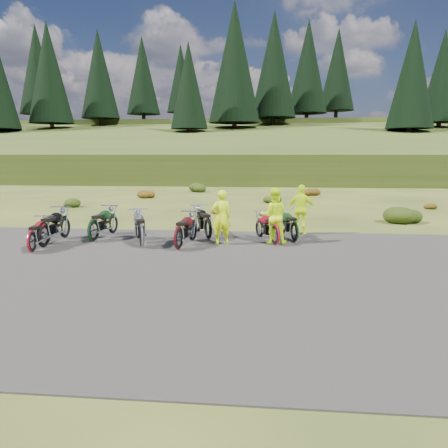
# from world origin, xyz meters

# --- Properties ---
(ground) EXTENTS (300.00, 300.00, 0.00)m
(ground) POSITION_xyz_m (0.00, 0.00, 0.00)
(ground) COLOR #303C14
(ground) RESTS_ON ground
(gravel_pad) EXTENTS (20.00, 12.00, 0.04)m
(gravel_pad) POSITION_xyz_m (0.00, -2.00, 0.00)
(gravel_pad) COLOR black
(gravel_pad) RESTS_ON ground
(hill_slope) EXTENTS (300.00, 45.97, 9.37)m
(hill_slope) POSITION_xyz_m (0.00, 50.00, 0.00)
(hill_slope) COLOR #303F15
(hill_slope) RESTS_ON ground
(hill_plateau) EXTENTS (300.00, 90.00, 9.17)m
(hill_plateau) POSITION_xyz_m (0.00, 110.00, 0.00)
(hill_plateau) COLOR #303F15
(hill_plateau) RESTS_ON ground
(conifer_15) EXTENTS (7.92, 7.92, 20.00)m
(conifer_15) POSITION_xyz_m (-45.00, 76.00, 20.16)
(conifer_15) COLOR black
(conifer_15) RESTS_ON ground
(conifer_17) EXTENTS (7.04, 7.04, 18.00)m
(conifer_17) POSITION_xyz_m (-33.00, 57.00, 15.97)
(conifer_17) COLOR black
(conifer_17) RESTS_ON ground
(conifer_18) EXTENTS (6.60, 6.60, 17.00)m
(conifer_18) POSITION_xyz_m (-27.00, 63.00, 16.66)
(conifer_18) COLOR black
(conifer_18) RESTS_ON ground
(conifer_19) EXTENTS (6.16, 6.16, 16.00)m
(conifer_19) POSITION_xyz_m (-21.00, 69.00, 17.36)
(conifer_19) COLOR black
(conifer_19) RESTS_ON ground
(conifer_20) EXTENTS (5.72, 5.72, 15.00)m
(conifer_20) POSITION_xyz_m (-15.00, 75.00, 17.65)
(conifer_20) COLOR black
(conifer_20) RESTS_ON ground
(conifer_21) EXTENTS (5.28, 5.28, 14.00)m
(conifer_21) POSITION_xyz_m (-9.00, 50.00, 12.56)
(conifer_21) COLOR black
(conifer_21) RESTS_ON ground
(conifer_22) EXTENTS (7.92, 7.92, 20.00)m
(conifer_22) POSITION_xyz_m (-3.00, 56.00, 16.77)
(conifer_22) COLOR black
(conifer_22) RESTS_ON ground
(conifer_23) EXTENTS (7.48, 7.48, 19.00)m
(conifer_23) POSITION_xyz_m (3.00, 62.00, 17.47)
(conifer_23) COLOR black
(conifer_23) RESTS_ON ground
(conifer_24) EXTENTS (7.04, 7.04, 18.00)m
(conifer_24) POSITION_xyz_m (9.00, 68.00, 18.16)
(conifer_24) COLOR black
(conifer_24) RESTS_ON ground
(conifer_25) EXTENTS (6.60, 6.60, 17.00)m
(conifer_25) POSITION_xyz_m (15.00, 74.00, 18.66)
(conifer_25) COLOR black
(conifer_25) RESTS_ON ground
(conifer_26) EXTENTS (6.16, 6.16, 16.00)m
(conifer_26) POSITION_xyz_m (21.00, 49.00, 13.37)
(conifer_26) COLOR black
(conifer_26) RESTS_ON ground
(conifer_27) EXTENTS (5.72, 5.72, 15.00)m
(conifer_27) POSITION_xyz_m (27.00, 55.00, 14.06)
(conifer_27) COLOR black
(conifer_27) RESTS_ON ground
(shrub_1) EXTENTS (1.03, 1.03, 0.61)m
(shrub_1) POSITION_xyz_m (-9.10, 11.30, 0.31)
(shrub_1) COLOR black
(shrub_1) RESTS_ON ground
(shrub_2) EXTENTS (1.30, 1.30, 0.77)m
(shrub_2) POSITION_xyz_m (-6.20, 16.60, 0.38)
(shrub_2) COLOR #5D2A0B
(shrub_2) RESTS_ON ground
(shrub_3) EXTENTS (1.56, 1.56, 0.92)m
(shrub_3) POSITION_xyz_m (-3.30, 21.90, 0.46)
(shrub_3) COLOR black
(shrub_3) RESTS_ON ground
(shrub_4) EXTENTS (0.77, 0.77, 0.45)m
(shrub_4) POSITION_xyz_m (-0.40, 9.20, 0.23)
(shrub_4) COLOR #5D2A0B
(shrub_4) RESTS_ON ground
(shrub_5) EXTENTS (1.03, 1.03, 0.61)m
(shrub_5) POSITION_xyz_m (2.50, 14.50, 0.31)
(shrub_5) COLOR black
(shrub_5) RESTS_ON ground
(shrub_6) EXTENTS (1.30, 1.30, 0.77)m
(shrub_6) POSITION_xyz_m (5.40, 19.80, 0.38)
(shrub_6) COLOR #5D2A0B
(shrub_6) RESTS_ON ground
(shrub_7) EXTENTS (1.56, 1.56, 0.92)m
(shrub_7) POSITION_xyz_m (8.30, 7.10, 0.46)
(shrub_7) COLOR black
(shrub_7) RESTS_ON ground
(shrub_8) EXTENTS (0.77, 0.77, 0.45)m
(shrub_8) POSITION_xyz_m (11.20, 12.40, 0.23)
(shrub_8) COLOR #5D2A0B
(shrub_8) RESTS_ON ground
(motorcycle_0) EXTENTS (0.81, 2.34, 1.22)m
(motorcycle_0) POSITION_xyz_m (-5.00, 0.41, 0.00)
(motorcycle_0) COLOR black
(motorcycle_0) RESTS_ON ground
(motorcycle_1) EXTENTS (0.93, 2.02, 1.02)m
(motorcycle_1) POSITION_xyz_m (-4.99, -0.33, 0.00)
(motorcycle_1) COLOR maroon
(motorcycle_1) RESTS_ON ground
(motorcycle_2) EXTENTS (0.98, 2.28, 1.16)m
(motorcycle_2) POSITION_xyz_m (-3.77, 1.52, 0.00)
(motorcycle_2) COLOR black
(motorcycle_2) RESTS_ON ground
(motorcycle_3) EXTENTS (1.47, 2.31, 1.15)m
(motorcycle_3) POSITION_xyz_m (-1.83, 0.72, 0.00)
(motorcycle_3) COLOR #9A9A9E
(motorcycle_3) RESTS_ON ground
(motorcycle_4) EXTENTS (1.02, 2.22, 1.12)m
(motorcycle_4) POSITION_xyz_m (-0.56, 0.49, 0.00)
(motorcycle_4) COLOR #420B10
(motorcycle_4) RESTS_ON ground
(motorcycle_5) EXTENTS (1.56, 2.29, 1.14)m
(motorcycle_5) POSITION_xyz_m (0.15, 2.29, 0.00)
(motorcycle_5) COLOR black
(motorcycle_5) RESTS_ON ground
(motorcycle_6) EXTENTS (1.41, 2.12, 1.06)m
(motorcycle_6) POSITION_xyz_m (2.49, 1.52, 0.00)
(motorcycle_6) COLOR maroon
(motorcycle_6) RESTS_ON ground
(motorcycle_7) EXTENTS (1.23, 2.14, 1.07)m
(motorcycle_7) POSITION_xyz_m (3.18, 2.14, 0.00)
(motorcycle_7) COLOR #0E3311
(motorcycle_7) RESTS_ON ground
(person_middle) EXTENTS (0.79, 0.67, 1.83)m
(person_middle) POSITION_xyz_m (0.70, 1.45, 0.92)
(person_middle) COLOR #C1E20B
(person_middle) RESTS_ON ground
(person_right_a) EXTENTS (0.95, 0.75, 1.89)m
(person_right_a) POSITION_xyz_m (2.45, 1.85, 0.94)
(person_right_a) COLOR #C1E20B
(person_right_a) RESTS_ON ground
(person_right_b) EXTENTS (1.18, 0.75, 1.87)m
(person_right_b) POSITION_xyz_m (3.52, 3.74, 0.93)
(person_right_b) COLOR #C1E20B
(person_right_b) RESTS_ON ground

